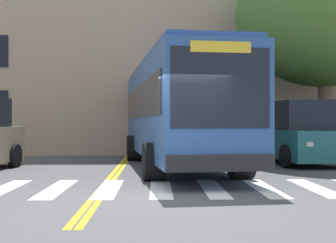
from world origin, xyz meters
TOP-DOWN VIEW (x-y plane):
  - ground_plane at (0.00, 0.00)m, footprint 120.00×120.00m
  - crosswalk at (-0.84, 1.03)m, footprint 10.97×3.05m
  - lane_line_yellow_inner at (-1.62, 15.03)m, footprint 0.12×36.00m
  - lane_line_yellow_outer at (-1.46, 15.03)m, footprint 0.12×36.00m
  - city_bus at (0.28, 6.10)m, footprint 3.84×11.82m
  - car_teal_far_lane at (4.70, 7.14)m, footprint 2.49×4.96m
  - car_navy_behind_bus at (-0.69, 14.81)m, footprint 2.18×4.82m
  - street_tree_curbside_large at (6.17, 8.39)m, footprint 9.61×9.65m
  - building_facade at (-2.25, 15.05)m, footprint 38.46×7.98m

SIDE VIEW (x-z plane):
  - ground_plane at x=0.00m, z-range 0.00..0.00m
  - lane_line_yellow_inner at x=-1.62m, z-range 0.00..0.01m
  - lane_line_yellow_outer at x=-1.46m, z-range 0.00..0.01m
  - crosswalk at x=-0.84m, z-range 0.00..0.01m
  - car_navy_behind_bus at x=-0.69m, z-range -0.08..1.75m
  - car_teal_far_lane at x=4.70m, z-range -0.06..2.17m
  - city_bus at x=0.28m, z-range 0.18..3.66m
  - building_facade at x=-2.25m, z-range 0.01..8.67m
  - street_tree_curbside_large at x=6.17m, z-range 1.41..10.32m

